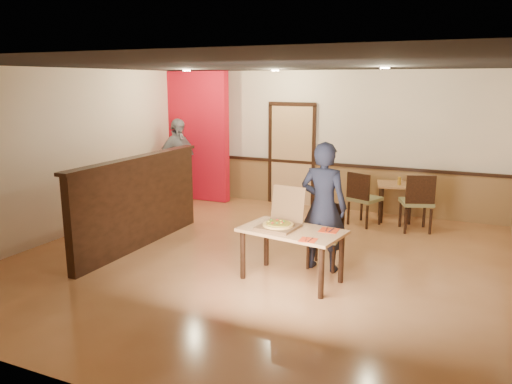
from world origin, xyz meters
TOP-DOWN VIEW (x-y plane):
  - floor at (0.00, 0.00)m, footprint 7.00×7.00m
  - ceiling at (0.00, 0.00)m, footprint 7.00×7.00m
  - wall_back at (0.00, 3.50)m, footprint 7.00×0.00m
  - wall_left at (-3.50, 0.00)m, footprint 0.00×7.00m
  - wainscot_back at (0.00, 3.47)m, footprint 7.00×0.04m
  - chair_rail_back at (0.00, 3.45)m, footprint 7.00×0.06m
  - back_door at (-0.80, 3.46)m, footprint 0.90×0.06m
  - booth_partition at (-2.00, -0.20)m, footprint 0.20×3.10m
  - red_accent_panel at (-2.90, 3.00)m, footprint 1.60×0.20m
  - spot_a at (-2.30, 1.80)m, footprint 0.14×0.14m
  - spot_b at (-0.80, 2.50)m, footprint 0.14×0.14m
  - spot_c at (1.40, 1.50)m, footprint 0.14×0.14m
  - main_table at (0.69, -0.53)m, footprint 1.41×0.94m
  - diner_chair at (0.95, 0.20)m, footprint 0.45×0.45m
  - side_chair_left at (0.96, 2.43)m, footprint 0.64×0.64m
  - side_chair_right at (1.91, 2.43)m, footprint 0.66×0.66m
  - side_table at (1.44, 3.05)m, footprint 0.79×0.79m
  - diner at (0.93, 0.05)m, footprint 0.67×0.45m
  - passerby at (-3.00, 2.46)m, footprint 0.67×1.14m
  - pizza_box at (0.51, -0.50)m, footprint 0.53×0.61m
  - pizza at (0.51, -0.55)m, footprint 0.49×0.49m
  - napkin_near at (1.02, -0.86)m, footprint 0.21×0.21m
  - napkin_far at (1.14, -0.37)m, footprint 0.24×0.24m
  - condiment at (1.52, 2.94)m, footprint 0.06×0.06m

SIDE VIEW (x-z plane):
  - floor at x=0.00m, z-range 0.00..0.00m
  - wainscot_back at x=0.00m, z-range 0.00..0.90m
  - diner_chair at x=0.95m, z-range 0.04..0.94m
  - side_table at x=1.44m, z-range 0.18..0.89m
  - side_chair_left at x=0.96m, z-range 0.05..1.04m
  - side_chair_right at x=1.91m, z-range 0.05..1.08m
  - main_table at x=0.69m, z-range 0.24..0.95m
  - napkin_near at x=1.02m, z-range 0.70..0.71m
  - napkin_far at x=1.14m, z-range 0.70..0.71m
  - booth_partition at x=-2.00m, z-range 0.01..1.46m
  - pizza at x=0.51m, z-range 0.74..0.77m
  - pizza_box at x=0.51m, z-range 0.51..1.02m
  - condiment at x=1.52m, z-range 0.71..0.86m
  - diner at x=0.93m, z-range 0.00..1.80m
  - passerby at x=-3.00m, z-range 0.00..1.82m
  - chair_rail_back at x=0.00m, z-range 0.89..0.95m
  - back_door at x=-0.80m, z-range 0.00..2.10m
  - red_accent_panel at x=-2.90m, z-range 0.01..2.79m
  - wall_back at x=0.00m, z-range -2.10..4.90m
  - wall_left at x=-3.50m, z-range -2.10..4.90m
  - spot_a at x=-2.30m, z-range 2.77..2.79m
  - spot_b at x=-0.80m, z-range 2.77..2.79m
  - spot_c at x=1.40m, z-range 2.77..2.79m
  - ceiling at x=0.00m, z-range 2.80..2.80m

